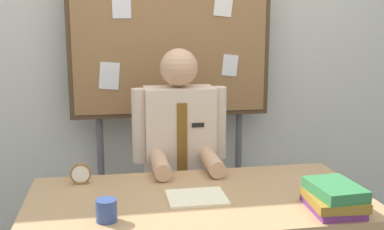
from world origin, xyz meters
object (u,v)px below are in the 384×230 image
object	(u,v)px
coffee_mug	(106,210)
open_notebook	(197,197)
bulletin_board	(171,40)
book_stack	(334,198)
desk_clock	(81,175)
desk	(199,215)
person	(180,174)

from	to	relation	value
coffee_mug	open_notebook	bearing A→B (deg)	23.88
open_notebook	bulletin_board	bearing A→B (deg)	89.17
bulletin_board	book_stack	xyz separation A→B (m)	(0.54, -1.23, -0.62)
book_stack	coffee_mug	distance (m)	0.96
open_notebook	desk_clock	xyz separation A→B (m)	(-0.53, 0.30, 0.04)
desk_clock	desk	bearing A→B (deg)	-27.00
book_stack	coffee_mug	xyz separation A→B (m)	(-0.96, 0.06, -0.01)
open_notebook	coffee_mug	bearing A→B (deg)	-156.12
desk	person	bearing A→B (deg)	90.00
open_notebook	desk_clock	world-z (taller)	desk_clock
book_stack	open_notebook	world-z (taller)	book_stack
desk	bulletin_board	xyz separation A→B (m)	(-0.00, 0.97, 0.77)
open_notebook	person	bearing A→B (deg)	88.69
bulletin_board	book_stack	bearing A→B (deg)	-66.31
desk_clock	coffee_mug	bearing A→B (deg)	-74.96
desk	coffee_mug	size ratio (longest dim) A/B	17.08
bulletin_board	open_notebook	distance (m)	1.20
bulletin_board	book_stack	distance (m)	1.48
person	bulletin_board	size ratio (longest dim) A/B	0.70
desk	book_stack	world-z (taller)	book_stack
open_notebook	desk_clock	bearing A→B (deg)	150.71
person	open_notebook	distance (m)	0.64
person	book_stack	xyz separation A→B (m)	(0.54, -0.87, 0.15)
open_notebook	desk	bearing A→B (deg)	53.93
person	book_stack	bearing A→B (deg)	-58.25
person	coffee_mug	size ratio (longest dim) A/B	15.06
desk	coffee_mug	xyz separation A→B (m)	(-0.42, -0.20, 0.14)
book_stack	open_notebook	distance (m)	0.60
person	coffee_mug	xyz separation A→B (m)	(-0.42, -0.81, 0.14)
person	book_stack	size ratio (longest dim) A/B	4.80
coffee_mug	desk	bearing A→B (deg)	25.40
desk	book_stack	xyz separation A→B (m)	(0.54, -0.26, 0.15)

